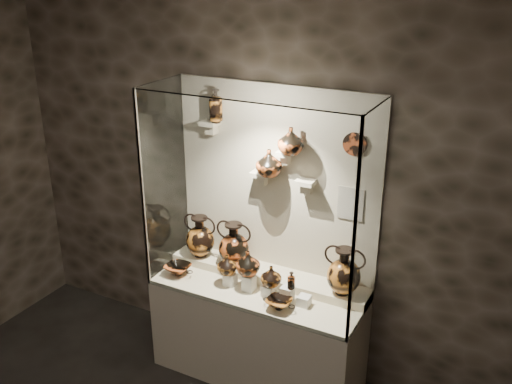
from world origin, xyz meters
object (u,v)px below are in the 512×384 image
amphora_mid (234,244)px  ovoid_vase_b (291,141)px  lekythos_small (291,279)px  lekythos_tall (216,104)px  jug_b (248,263)px  kylix_right (279,303)px  amphora_right (344,271)px  ovoid_vase_a (269,163)px  jug_a (227,264)px  kylix_left (178,269)px  jug_c (271,276)px  amphora_left (200,236)px

amphora_mid → ovoid_vase_b: ovoid_vase_b is taller
lekythos_small → lekythos_tall: bearing=165.0°
jug_b → lekythos_tall: size_ratio=0.70×
amphora_mid → kylix_right: bearing=-14.0°
amphora_right → ovoid_vase_a: ovoid_vase_a is taller
jug_b → lekythos_tall: lekythos_tall is taller
ovoid_vase_a → ovoid_vase_b: 0.26m
amphora_right → jug_a: size_ratio=2.26×
lekythos_tall → ovoid_vase_b: bearing=-1.4°
jug_b → lekythos_tall: bearing=147.0°
jug_a → kylix_left: jug_a is taller
amphora_mid → jug_a: bearing=-60.9°
lekythos_tall → ovoid_vase_b: (0.65, -0.04, -0.19)m
ovoid_vase_a → kylix_right: bearing=-51.7°
jug_c → lekythos_small: (0.17, -0.01, 0.02)m
kylix_right → jug_c: bearing=138.4°
amphora_mid → jug_c: bearing=-8.0°
lekythos_tall → amphora_left: bearing=-146.4°
jug_a → kylix_left: 0.46m
amphora_right → jug_a: (-0.89, -0.20, -0.07)m
jug_c → kylix_right: 0.22m
amphora_left → jug_c: bearing=-29.1°
jug_b → jug_c: size_ratio=1.19×
kylix_right → ovoid_vase_a: ovoid_vase_a is taller
lekythos_tall → ovoid_vase_a: 0.62m
jug_b → kylix_right: size_ratio=0.81×
jug_b → kylix_left: 0.64m
amphora_right → lekythos_small: 0.40m
amphora_mid → amphora_right: 0.94m
jug_a → ovoid_vase_a: ovoid_vase_a is taller
amphora_left → lekythos_small: 0.96m
amphora_right → jug_b: size_ratio=1.87×
kylix_left → jug_a: bearing=15.9°
kylix_left → lekythos_tall: (0.20, 0.34, 1.33)m
jug_a → kylix_right: jug_a is taller
ovoid_vase_b → kylix_right: bearing=-93.5°
amphora_mid → ovoid_vase_a: 0.79m
jug_b → kylix_left: (-0.62, -0.07, -0.18)m
amphora_mid → ovoid_vase_a: (0.29, 0.05, 0.73)m
amphora_left → ovoid_vase_a: size_ratio=1.74×
amphora_mid → jug_b: (0.22, -0.17, -0.03)m
ovoid_vase_a → jug_b: bearing=-104.2°
jug_c → kylix_right: jug_c is taller
lekythos_small → jug_b: bearing=-178.9°
jug_a → jug_b: (0.17, 0.03, 0.05)m
jug_c → ovoid_vase_a: bearing=131.2°
ovoid_vase_b → ovoid_vase_a: bearing=162.4°
jug_c → ovoid_vase_a: ovoid_vase_a is taller
amphora_left → ovoid_vase_b: ovoid_vase_b is taller
ovoid_vase_a → jug_a: bearing=-132.0°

